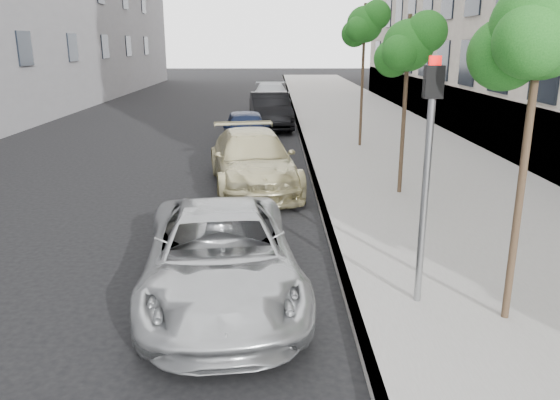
{
  "coord_description": "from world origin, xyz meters",
  "views": [
    {
      "loc": [
        0.04,
        -5.18,
        3.75
      ],
      "look_at": [
        0.14,
        2.59,
        1.5
      ],
      "focal_mm": 35.0,
      "sensor_mm": 36.0,
      "label": 1
    }
  ],
  "objects_px": {
    "tree_near": "(543,29)",
    "sedan_blue": "(246,130)",
    "sedan_black": "(270,111)",
    "signal_pole": "(428,156)",
    "minivan": "(221,256)",
    "tree_far": "(365,25)",
    "tree_mid": "(409,46)",
    "sedan_rear": "(271,97)",
    "suv": "(253,160)"
  },
  "relations": [
    {
      "from": "tree_near",
      "to": "sedan_blue",
      "type": "distance_m",
      "value": 14.05
    },
    {
      "from": "sedan_black",
      "to": "sedan_blue",
      "type": "bearing_deg",
      "value": -104.84
    },
    {
      "from": "sedan_blue",
      "to": "signal_pole",
      "type": "bearing_deg",
      "value": -81.27
    },
    {
      "from": "tree_near",
      "to": "sedan_black",
      "type": "xyz_separation_m",
      "value": [
        -3.33,
        18.08,
        -3.11
      ]
    },
    {
      "from": "tree_near",
      "to": "minivan",
      "type": "height_order",
      "value": "tree_near"
    },
    {
      "from": "tree_far",
      "to": "signal_pole",
      "type": "relative_size",
      "value": 1.45
    },
    {
      "from": "tree_far",
      "to": "signal_pole",
      "type": "bearing_deg",
      "value": -95.04
    },
    {
      "from": "tree_mid",
      "to": "sedan_blue",
      "type": "relative_size",
      "value": 1.05
    },
    {
      "from": "tree_mid",
      "to": "sedan_rear",
      "type": "xyz_separation_m",
      "value": [
        -3.33,
        18.07,
        -2.91
      ]
    },
    {
      "from": "sedan_black",
      "to": "tree_mid",
      "type": "bearing_deg",
      "value": -79.29
    },
    {
      "from": "signal_pole",
      "to": "minivan",
      "type": "xyz_separation_m",
      "value": [
        -2.88,
        0.43,
        -1.6
      ]
    },
    {
      "from": "minivan",
      "to": "sedan_black",
      "type": "relative_size",
      "value": 1.01
    },
    {
      "from": "tree_near",
      "to": "sedan_blue",
      "type": "relative_size",
      "value": 1.11
    },
    {
      "from": "signal_pole",
      "to": "suv",
      "type": "distance_m",
      "value": 7.64
    },
    {
      "from": "sedan_blue",
      "to": "sedan_black",
      "type": "distance_m",
      "value": 5.13
    },
    {
      "from": "sedan_rear",
      "to": "minivan",
      "type": "bearing_deg",
      "value": -91.76
    },
    {
      "from": "tree_mid",
      "to": "sedan_blue",
      "type": "xyz_separation_m",
      "value": [
        -4.18,
        6.52,
        -2.98
      ]
    },
    {
      "from": "sedan_black",
      "to": "signal_pole",
      "type": "bearing_deg",
      "value": -88.1
    },
    {
      "from": "tree_far",
      "to": "suv",
      "type": "xyz_separation_m",
      "value": [
        -3.74,
        -5.47,
        -3.6
      ]
    },
    {
      "from": "tree_mid",
      "to": "tree_near",
      "type": "bearing_deg",
      "value": -90.0
    },
    {
      "from": "tree_near",
      "to": "signal_pole",
      "type": "distance_m",
      "value": 2.03
    },
    {
      "from": "sedan_blue",
      "to": "tree_near",
      "type": "bearing_deg",
      "value": -77.3
    },
    {
      "from": "suv",
      "to": "sedan_blue",
      "type": "xyz_separation_m",
      "value": [
        -0.44,
        5.5,
        -0.05
      ]
    },
    {
      "from": "signal_pole",
      "to": "sedan_rear",
      "type": "relative_size",
      "value": 0.65
    },
    {
      "from": "signal_pole",
      "to": "sedan_blue",
      "type": "distance_m",
      "value": 12.98
    },
    {
      "from": "sedan_rear",
      "to": "tree_near",
      "type": "bearing_deg",
      "value": -82.45
    },
    {
      "from": "sedan_blue",
      "to": "sedan_rear",
      "type": "distance_m",
      "value": 11.57
    },
    {
      "from": "signal_pole",
      "to": "suv",
      "type": "relative_size",
      "value": 0.67
    },
    {
      "from": "tree_mid",
      "to": "sedan_blue",
      "type": "height_order",
      "value": "tree_mid"
    },
    {
      "from": "tree_far",
      "to": "sedan_blue",
      "type": "relative_size",
      "value": 1.22
    },
    {
      "from": "tree_far",
      "to": "sedan_blue",
      "type": "distance_m",
      "value": 5.54
    },
    {
      "from": "sedan_blue",
      "to": "sedan_black",
      "type": "height_order",
      "value": "sedan_black"
    },
    {
      "from": "tree_far",
      "to": "sedan_rear",
      "type": "bearing_deg",
      "value": 106.05
    },
    {
      "from": "tree_mid",
      "to": "sedan_rear",
      "type": "relative_size",
      "value": 0.82
    },
    {
      "from": "signal_pole",
      "to": "minivan",
      "type": "distance_m",
      "value": 3.32
    },
    {
      "from": "signal_pole",
      "to": "sedan_black",
      "type": "distance_m",
      "value": 17.77
    },
    {
      "from": "tree_mid",
      "to": "suv",
      "type": "relative_size",
      "value": 0.84
    },
    {
      "from": "sedan_rear",
      "to": "tree_far",
      "type": "bearing_deg",
      "value": -74.12
    },
    {
      "from": "signal_pole",
      "to": "sedan_rear",
      "type": "bearing_deg",
      "value": 97.66
    },
    {
      "from": "tree_mid",
      "to": "signal_pole",
      "type": "bearing_deg",
      "value": -100.42
    },
    {
      "from": "minivan",
      "to": "sedan_blue",
      "type": "relative_size",
      "value": 1.18
    },
    {
      "from": "tree_near",
      "to": "signal_pole",
      "type": "bearing_deg",
      "value": 154.94
    },
    {
      "from": "tree_near",
      "to": "sedan_rear",
      "type": "bearing_deg",
      "value": 97.71
    },
    {
      "from": "suv",
      "to": "tree_far",
      "type": "bearing_deg",
      "value": 46.76
    },
    {
      "from": "minivan",
      "to": "sedan_rear",
      "type": "xyz_separation_m",
      "value": [
        0.66,
        23.62,
        0.09
      ]
    },
    {
      "from": "tree_near",
      "to": "sedan_blue",
      "type": "xyz_separation_m",
      "value": [
        -4.18,
        13.02,
        -3.2
      ]
    },
    {
      "from": "signal_pole",
      "to": "sedan_rear",
      "type": "distance_m",
      "value": 24.2
    },
    {
      "from": "minivan",
      "to": "sedan_blue",
      "type": "xyz_separation_m",
      "value": [
        -0.19,
        12.08,
        0.03
      ]
    },
    {
      "from": "sedan_blue",
      "to": "sedan_black",
      "type": "xyz_separation_m",
      "value": [
        0.85,
        5.06,
        0.09
      ]
    },
    {
      "from": "tree_far",
      "to": "suv",
      "type": "distance_m",
      "value": 7.54
    }
  ]
}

